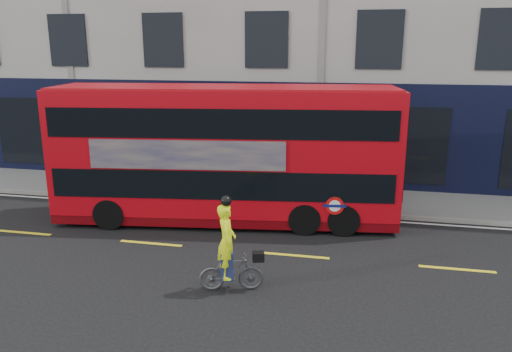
# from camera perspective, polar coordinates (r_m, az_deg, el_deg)

# --- Properties ---
(ground) EXTENTS (120.00, 120.00, 0.00)m
(ground) POSITION_cam_1_polar(r_m,az_deg,el_deg) (11.84, 3.46, -11.93)
(ground) COLOR black
(ground) RESTS_ON ground
(pavement) EXTENTS (60.00, 3.00, 0.12)m
(pavement) POSITION_cam_1_polar(r_m,az_deg,el_deg) (17.84, 6.56, -2.50)
(pavement) COLOR slate
(pavement) RESTS_ON ground
(kerb) EXTENTS (60.00, 0.12, 0.13)m
(kerb) POSITION_cam_1_polar(r_m,az_deg,el_deg) (16.41, 6.06, -4.00)
(kerb) COLOR gray
(kerb) RESTS_ON ground
(road_edge_line) EXTENTS (58.00, 0.10, 0.01)m
(road_edge_line) POSITION_cam_1_polar(r_m,az_deg,el_deg) (16.15, 5.94, -4.54)
(road_edge_line) COLOR silver
(road_edge_line) RESTS_ON ground
(lane_dashes) EXTENTS (58.00, 0.12, 0.01)m
(lane_dashes) POSITION_cam_1_polar(r_m,az_deg,el_deg) (13.19, 4.44, -9.04)
(lane_dashes) COLOR yellow
(lane_dashes) RESTS_ON ground
(bus) EXTENTS (10.49, 3.64, 4.15)m
(bus) POSITION_cam_1_polar(r_m,az_deg,el_deg) (15.15, -3.39, 2.57)
(bus) COLOR #BA0711
(bus) RESTS_ON ground
(cyclist) EXTENTS (1.48, 0.76, 2.21)m
(cyclist) POSITION_cam_1_polar(r_m,az_deg,el_deg) (11.13, -3.07, -9.32)
(cyclist) COLOR #4B4F51
(cyclist) RESTS_ON ground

